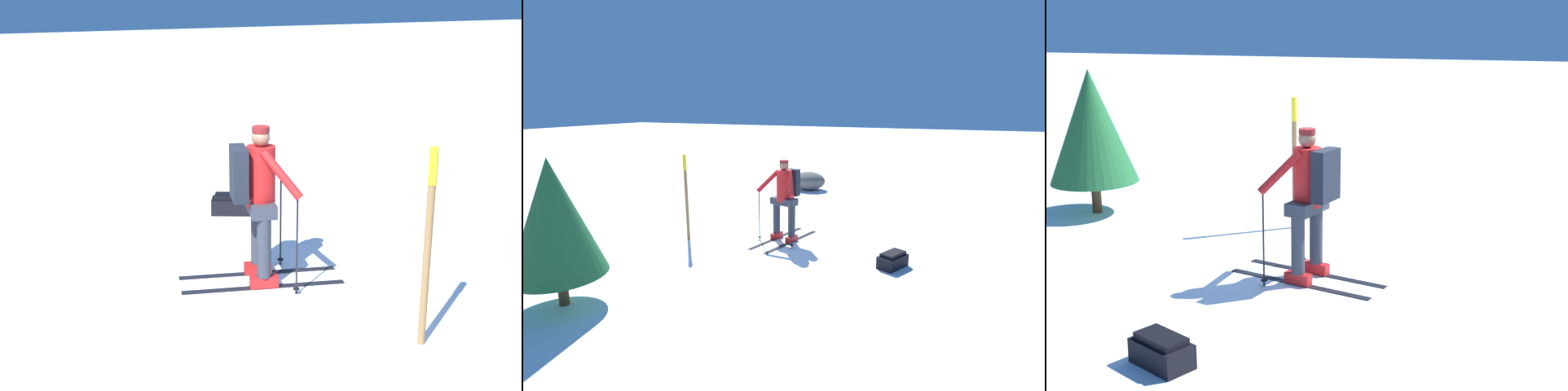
# 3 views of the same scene
# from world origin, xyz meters

# --- Properties ---
(ground_plane) EXTENTS (80.00, 80.00, 0.00)m
(ground_plane) POSITION_xyz_m (0.00, 0.00, 0.00)
(ground_plane) COLOR white
(skier) EXTENTS (0.99, 1.81, 1.70)m
(skier) POSITION_xyz_m (0.58, -0.23, 0.97)
(skier) COLOR black
(skier) RESTS_ON ground_plane
(dropped_backpack) EXTENTS (0.51, 0.62, 0.28)m
(dropped_backpack) POSITION_xyz_m (2.89, -0.83, 0.13)
(dropped_backpack) COLOR black
(dropped_backpack) RESTS_ON ground_plane
(trail_marker) EXTENTS (0.08, 0.08, 1.81)m
(trail_marker) POSITION_xyz_m (-1.30, -1.01, 1.05)
(trail_marker) COLOR olive
(trail_marker) RESTS_ON ground_plane
(pine_tree) EXTENTS (1.27, 1.27, 2.12)m
(pine_tree) POSITION_xyz_m (-1.20, -4.08, 1.29)
(pine_tree) COLOR #4C331E
(pine_tree) RESTS_ON ground_plane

